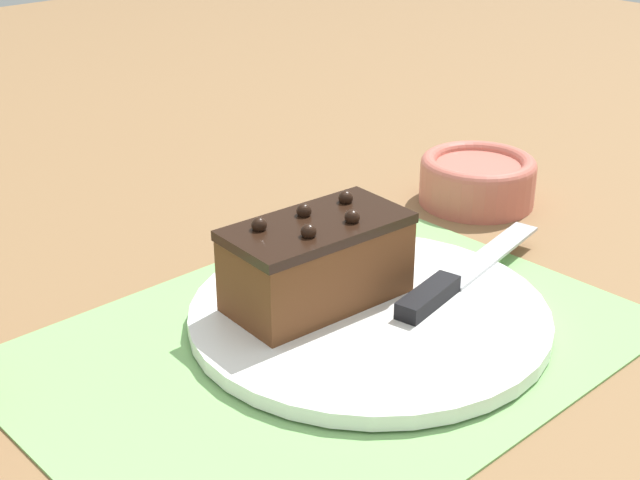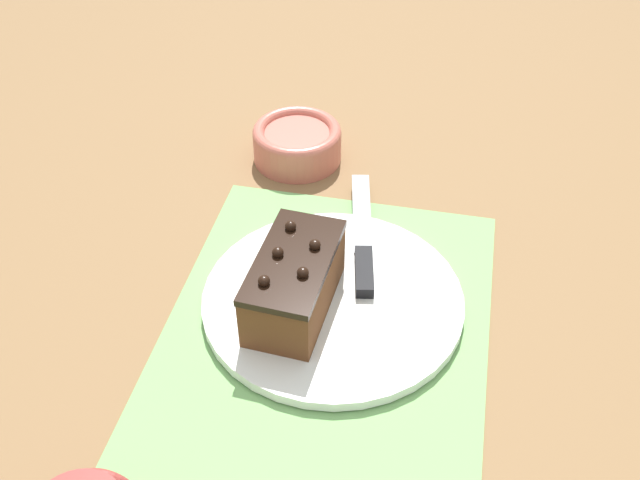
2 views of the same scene
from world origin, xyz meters
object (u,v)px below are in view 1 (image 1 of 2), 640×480
Objects in this scene: cake_plate at (366,313)px; small_bowl at (477,178)px; chocolate_cake at (317,261)px; serving_knife at (451,282)px.

small_bowl reaches higher than cake_plate.
cake_plate is at bearing -58.01° from chocolate_cake.
cake_plate is 0.28m from small_bowl.
chocolate_cake is at bearing 121.99° from cake_plate.
cake_plate is 0.08m from serving_knife.
small_bowl is at bearing 12.61° from chocolate_cake.
serving_knife is 1.84× the size of small_bowl.
serving_knife is (0.07, -0.02, 0.01)m from cake_plate.
chocolate_cake reaches higher than small_bowl.
cake_plate is 1.29× the size of serving_knife.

